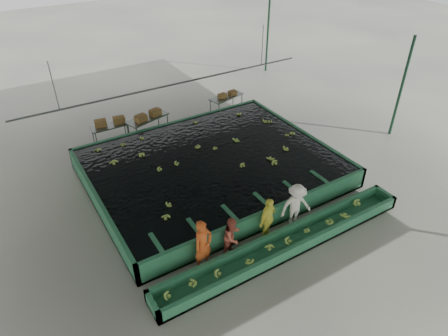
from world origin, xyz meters
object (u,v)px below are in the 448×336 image
worker_a (203,245)px  packing_table_left (111,133)px  worker_d (296,206)px  box_stack_left (110,124)px  sorting_trough (287,243)px  worker_b (232,237)px  packing_table_right (226,104)px  packing_table_mid (148,126)px  box_stack_mid (148,118)px  worker_c (268,219)px  box_stack_right (227,96)px  flotation_tank (212,167)px

worker_a → packing_table_left: (0.10, 9.64, -0.53)m
worker_d → box_stack_left: worker_d is taller
sorting_trough → worker_b: bearing=154.8°
packing_table_left → worker_b: bearing=-84.1°
packing_table_right → packing_table_mid: bearing=-176.8°
box_stack_mid → worker_d: bearing=-78.3°
sorting_trough → worker_b: (-1.70, 0.80, 0.51)m
worker_b → box_stack_left: size_ratio=1.04×
worker_c → box_stack_left: 10.01m
sorting_trough → worker_d: worker_d is taller
worker_d → packing_table_mid: bearing=115.6°
worker_b → worker_c: bearing=-23.1°
worker_a → box_stack_right: bearing=41.1°
packing_table_right → box_stack_right: (0.03, -0.07, 0.46)m
flotation_tank → box_stack_right: size_ratio=8.68×
box_stack_right → worker_a: bearing=-125.8°
packing_table_left → box_stack_right: 6.68m
worker_a → packing_table_left: worker_a is taller
sorting_trough → worker_c: (-0.25, 0.80, 0.61)m
sorting_trough → worker_a: worker_a is taller
flotation_tank → worker_b: size_ratio=6.59×
box_stack_left → box_stack_right: size_ratio=1.26×
worker_c → packing_table_left: size_ratio=0.95×
worker_d → box_stack_mid: (-1.87, 9.08, 0.09)m
box_stack_mid → box_stack_right: 4.84m
worker_b → box_stack_mid: worker_b is taller
packing_table_mid → box_stack_mid: box_stack_mid is taller
packing_table_mid → packing_table_right: packing_table_mid is taller
flotation_tank → packing_table_left: (-2.70, 5.34, -0.04)m
box_stack_left → box_stack_right: bearing=-3.0°
packing_table_left → box_stack_left: box_stack_left is taller
flotation_tank → box_stack_mid: box_stack_mid is taller
packing_table_right → worker_c: bearing=-113.8°
worker_c → box_stack_right: (4.20, 9.38, 0.06)m
packing_table_right → box_stack_mid: (-4.79, -0.37, 0.53)m
packing_table_right → packing_table_left: bearing=178.3°
packing_table_left → worker_d: bearing=-69.0°
flotation_tank → box_stack_mid: size_ratio=6.97×
flotation_tank → worker_b: 4.63m
box_stack_mid → box_stack_left: bearing=159.9°
packing_table_left → box_stack_left: 0.43m
worker_a → box_stack_right: worker_a is taller
flotation_tank → sorting_trough: bearing=-90.0°
worker_d → box_stack_mid: bearing=115.5°
worker_a → worker_b: (1.10, 0.00, -0.18)m
worker_a → box_stack_left: bearing=75.9°
sorting_trough → flotation_tank: bearing=90.0°
worker_b → box_stack_mid: 9.12m
packing_table_mid → box_stack_left: (-1.73, 0.55, 0.33)m
worker_d → packing_table_mid: worker_d is taller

